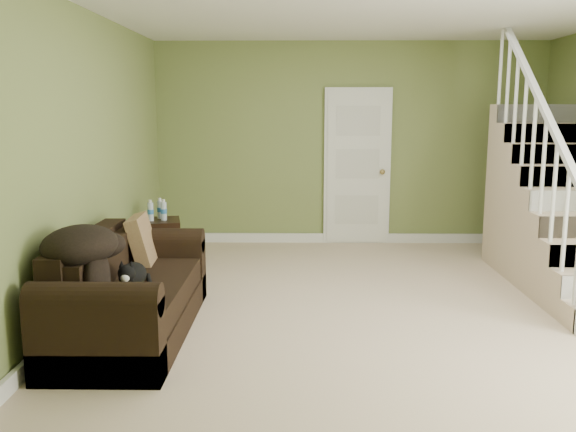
{
  "coord_description": "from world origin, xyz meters",
  "views": [
    {
      "loc": [
        -0.68,
        -5.2,
        1.75
      ],
      "look_at": [
        -0.76,
        0.22,
        0.8
      ],
      "focal_mm": 38.0,
      "sensor_mm": 36.0,
      "label": 1
    }
  ],
  "objects_px": {
    "cat": "(132,276)",
    "banana": "(139,290)",
    "side_table": "(160,243)",
    "sofa": "(127,297)"
  },
  "relations": [
    {
      "from": "sofa",
      "to": "side_table",
      "type": "relative_size",
      "value": 2.56
    },
    {
      "from": "side_table",
      "to": "banana",
      "type": "height_order",
      "value": "side_table"
    },
    {
      "from": "cat",
      "to": "banana",
      "type": "bearing_deg",
      "value": -61.1
    },
    {
      "from": "sofa",
      "to": "banana",
      "type": "height_order",
      "value": "sofa"
    },
    {
      "from": "side_table",
      "to": "sofa",
      "type": "bearing_deg",
      "value": -84.48
    },
    {
      "from": "cat",
      "to": "banana",
      "type": "xyz_separation_m",
      "value": [
        0.08,
        -0.14,
        -0.07
      ]
    },
    {
      "from": "sofa",
      "to": "banana",
      "type": "relative_size",
      "value": 9.48
    },
    {
      "from": "sofa",
      "to": "cat",
      "type": "distance_m",
      "value": 0.31
    },
    {
      "from": "side_table",
      "to": "cat",
      "type": "relative_size",
      "value": 1.49
    },
    {
      "from": "side_table",
      "to": "banana",
      "type": "xyz_separation_m",
      "value": [
        0.37,
        -2.33,
        0.17
      ]
    }
  ]
}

